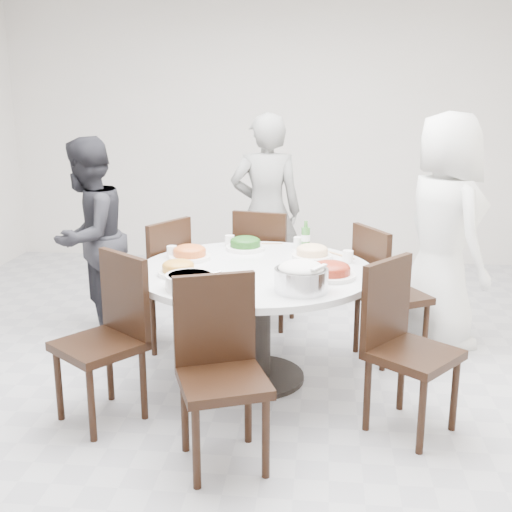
# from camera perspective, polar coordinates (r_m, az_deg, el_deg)

# --- Properties ---
(floor) EXTENTS (6.00, 6.00, 0.01)m
(floor) POSITION_cam_1_polar(r_m,az_deg,el_deg) (4.36, -0.24, -10.40)
(floor) COLOR #B0B0B5
(floor) RESTS_ON ground
(wall_back) EXTENTS (6.00, 0.01, 2.80)m
(wall_back) POSITION_cam_1_polar(r_m,az_deg,el_deg) (6.95, 2.56, 10.97)
(wall_back) COLOR silver
(wall_back) RESTS_ON ground
(wall_front) EXTENTS (6.00, 0.01, 2.80)m
(wall_front) POSITION_cam_1_polar(r_m,az_deg,el_deg) (1.12, -18.01, -9.68)
(wall_front) COLOR silver
(wall_front) RESTS_ON ground
(dining_table) EXTENTS (1.50, 1.50, 0.75)m
(dining_table) POSITION_cam_1_polar(r_m,az_deg,el_deg) (4.14, -0.07, -6.14)
(dining_table) COLOR silver
(dining_table) RESTS_ON floor
(chair_ne) EXTENTS (0.57, 0.57, 0.95)m
(chair_ne) POSITION_cam_1_polar(r_m,az_deg,el_deg) (4.54, 12.02, -3.24)
(chair_ne) COLOR black
(chair_ne) RESTS_ON floor
(chair_n) EXTENTS (0.50, 0.50, 0.95)m
(chair_n) POSITION_cam_1_polar(r_m,az_deg,el_deg) (5.09, 0.93, -0.96)
(chair_n) COLOR black
(chair_n) RESTS_ON floor
(chair_nw) EXTENTS (0.57, 0.57, 0.95)m
(chair_nw) POSITION_cam_1_polar(r_m,az_deg,el_deg) (4.76, -9.25, -2.26)
(chair_nw) COLOR black
(chair_nw) RESTS_ON floor
(chair_sw) EXTENTS (0.59, 0.59, 0.95)m
(chair_sw) POSITION_cam_1_polar(r_m,az_deg,el_deg) (3.72, -13.84, -7.42)
(chair_sw) COLOR black
(chair_sw) RESTS_ON floor
(chair_s) EXTENTS (0.54, 0.54, 0.95)m
(chair_s) POSITION_cam_1_polar(r_m,az_deg,el_deg) (3.20, -2.94, -10.72)
(chair_s) COLOR black
(chair_s) RESTS_ON floor
(chair_se) EXTENTS (0.59, 0.59, 0.95)m
(chair_se) POSITION_cam_1_polar(r_m,az_deg,el_deg) (3.60, 13.85, -8.16)
(chair_se) COLOR black
(chair_se) RESTS_ON floor
(diner_right) EXTENTS (0.82, 0.98, 1.70)m
(diner_right) POSITION_cam_1_polar(r_m,az_deg,el_deg) (4.79, 16.34, 2.05)
(diner_right) COLOR silver
(diner_right) RESTS_ON floor
(diner_middle) EXTENTS (0.65, 0.48, 1.66)m
(diner_middle) POSITION_cam_1_polar(r_m,az_deg,el_deg) (5.47, 0.91, 3.95)
(diner_middle) COLOR black
(diner_middle) RESTS_ON floor
(diner_left) EXTENTS (0.71, 0.83, 1.51)m
(diner_left) POSITION_cam_1_polar(r_m,az_deg,el_deg) (5.02, -14.65, 1.61)
(diner_left) COLOR black
(diner_left) RESTS_ON floor
(dish_greens) EXTENTS (0.27, 0.27, 0.07)m
(dish_greens) POSITION_cam_1_polar(r_m,az_deg,el_deg) (4.49, -0.96, 0.99)
(dish_greens) COLOR white
(dish_greens) RESTS_ON dining_table
(dish_pale) EXTENTS (0.27, 0.27, 0.07)m
(dish_pale) POSITION_cam_1_polar(r_m,az_deg,el_deg) (4.28, 5.01, 0.26)
(dish_pale) COLOR white
(dish_pale) RESTS_ON dining_table
(dish_orange) EXTENTS (0.28, 0.28, 0.07)m
(dish_orange) POSITION_cam_1_polar(r_m,az_deg,el_deg) (4.27, -5.91, 0.21)
(dish_orange) COLOR white
(dish_orange) RESTS_ON dining_table
(dish_redbrown) EXTENTS (0.31, 0.31, 0.08)m
(dish_redbrown) POSITION_cam_1_polar(r_m,az_deg,el_deg) (3.85, 6.62, -1.38)
(dish_redbrown) COLOR white
(dish_redbrown) RESTS_ON dining_table
(dish_tofu) EXTENTS (0.25, 0.25, 0.06)m
(dish_tofu) POSITION_cam_1_polar(r_m,az_deg,el_deg) (3.91, -6.92, -1.22)
(dish_tofu) COLOR white
(dish_tofu) RESTS_ON dining_table
(rice_bowl) EXTENTS (0.30, 0.30, 0.13)m
(rice_bowl) POSITION_cam_1_polar(r_m,az_deg,el_deg) (3.58, 4.03, -2.13)
(rice_bowl) COLOR silver
(rice_bowl) RESTS_ON dining_table
(soup_bowl) EXTENTS (0.28, 0.28, 0.09)m
(soup_bowl) POSITION_cam_1_polar(r_m,az_deg,el_deg) (3.63, -5.89, -2.29)
(soup_bowl) COLOR white
(soup_bowl) RESTS_ON dining_table
(beverage_bottle) EXTENTS (0.06, 0.06, 0.21)m
(beverage_bottle) POSITION_cam_1_polar(r_m,az_deg,el_deg) (4.47, 4.44, 1.81)
(beverage_bottle) COLOR #33732E
(beverage_bottle) RESTS_ON dining_table
(tea_cups) EXTENTS (0.07, 0.07, 0.08)m
(tea_cups) POSITION_cam_1_polar(r_m,az_deg,el_deg) (4.64, 0.46, 1.51)
(tea_cups) COLOR white
(tea_cups) RESTS_ON dining_table
(chopsticks) EXTENTS (0.24, 0.04, 0.01)m
(chopsticks) POSITION_cam_1_polar(r_m,az_deg,el_deg) (4.67, 0.72, 1.15)
(chopsticks) COLOR tan
(chopsticks) RESTS_ON dining_table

